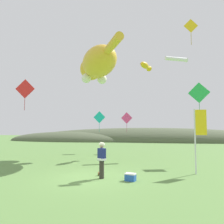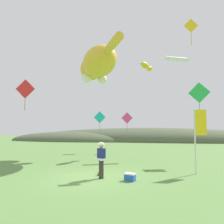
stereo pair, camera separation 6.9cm
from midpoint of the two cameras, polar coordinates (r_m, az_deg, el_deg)
ground_plane at (r=11.45m, az=-4.64°, el=-16.76°), size 120.00×120.00×0.00m
distant_hill_ridge at (r=43.18m, az=4.67°, el=-7.58°), size 53.87×12.24×5.17m
festival_attendant at (r=11.11m, az=-2.63°, el=-12.16°), size 0.49×0.46×1.77m
kite_spool at (r=11.90m, az=-3.20°, el=-15.78°), size 0.12×0.21×0.21m
picnic_cooler at (r=10.77m, az=4.91°, el=-16.57°), size 0.55×0.44×0.36m
festival_banner_pole at (r=12.90m, az=21.70°, el=-4.69°), size 0.66×0.08×3.56m
kite_giant_cat at (r=18.83m, az=-3.75°, el=12.27°), size 5.39×8.12×2.76m
kite_fish_windsock at (r=21.43m, az=8.90°, el=11.84°), size 1.09×2.15×0.64m
kite_tube_streamer at (r=22.03m, az=16.71°, el=13.14°), size 2.20×1.39×0.44m
kite_diamond_red at (r=17.83m, az=-21.61°, el=5.59°), size 1.44×0.34×2.37m
kite_diamond_teal at (r=22.87m, az=-3.15°, el=-1.42°), size 1.27×0.03×2.17m
kite_diamond_pink at (r=22.82m, az=4.03°, el=-1.61°), size 1.21×0.14×2.11m
kite_diamond_green at (r=17.19m, az=21.92°, el=4.67°), size 1.50×0.31×2.43m
kite_diamond_gold at (r=17.68m, az=20.04°, el=20.37°), size 1.00×0.22×1.92m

